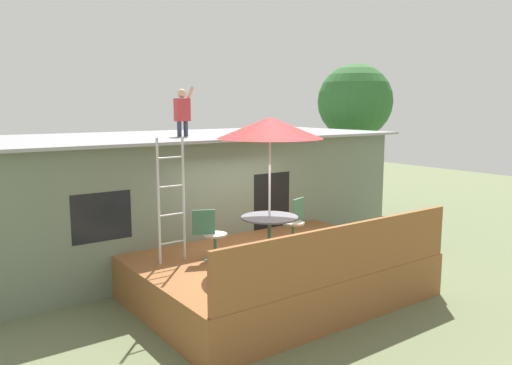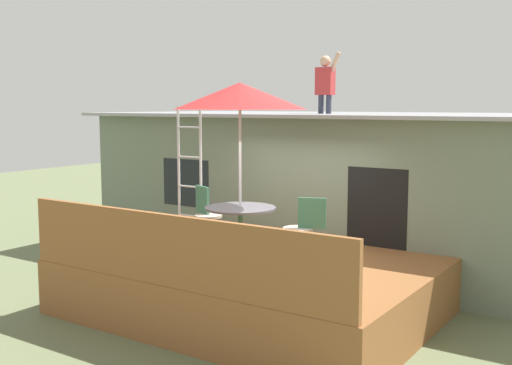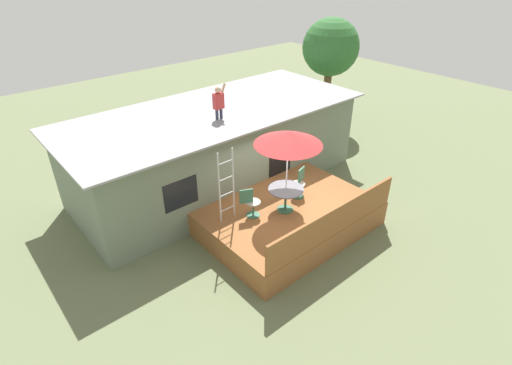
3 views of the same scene
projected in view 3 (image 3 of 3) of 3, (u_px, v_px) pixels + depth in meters
The scene contains 11 objects.
ground_plane at pixel (286, 227), 12.55m from camera, with size 40.00×40.00×0.00m, color #66704C.
house at pixel (217, 148), 14.18m from camera, with size 10.50×4.50×2.86m.
deck at pixel (286, 216), 12.35m from camera, with size 5.08×3.79×0.80m, color brown.
deck_railing at pixel (335, 221), 10.71m from camera, with size 4.98×0.08×0.90m, color brown.
patio_table at pixel (286, 193), 11.65m from camera, with size 1.04×1.04×0.74m.
patio_umbrella at pixel (288, 138), 10.75m from camera, with size 1.90×1.90×2.54m.
step_ladder at pixel (226, 186), 11.01m from camera, with size 0.52×0.04×2.20m.
person_figure at pixel (219, 100), 12.43m from camera, with size 0.47×0.20×1.11m.
patio_chair_left at pixel (251, 203), 11.46m from camera, with size 0.59×0.44×0.92m.
patio_chair_right at pixel (299, 183), 12.41m from camera, with size 0.60×0.44×0.92m.
backyard_tree at pixel (331, 48), 17.95m from camera, with size 2.56×2.56×4.98m.
Camera 3 is at (-7.25, -7.07, 7.61)m, focal length 27.96 mm.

